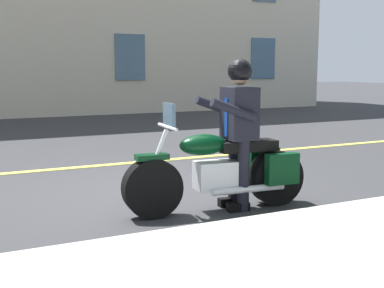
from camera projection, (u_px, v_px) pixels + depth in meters
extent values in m
plane|color=#333335|center=(147.00, 191.00, 6.77)|extent=(80.00, 80.00, 0.00)
cube|color=#E5DB4C|center=(104.00, 165.00, 8.55)|extent=(60.00, 0.16, 0.01)
cylinder|color=black|center=(152.00, 188.00, 5.54)|extent=(0.67, 0.25, 0.66)
cylinder|color=black|center=(276.00, 177.00, 6.09)|extent=(0.67, 0.25, 0.66)
cube|color=silver|center=(219.00, 175.00, 5.81)|extent=(0.58, 0.33, 0.32)
ellipsoid|color=black|center=(203.00, 145.00, 5.68)|extent=(0.58, 0.33, 0.24)
cube|color=black|center=(247.00, 146.00, 5.89)|extent=(0.72, 0.34, 0.12)
cube|color=black|center=(282.00, 169.00, 5.85)|extent=(0.41, 0.15, 0.36)
cube|color=black|center=(263.00, 162.00, 6.25)|extent=(0.41, 0.15, 0.36)
cylinder|color=silver|center=(154.00, 164.00, 5.50)|extent=(0.35, 0.08, 0.76)
cylinder|color=silver|center=(167.00, 127.00, 5.50)|extent=(0.09, 0.60, 0.04)
cube|color=black|center=(152.00, 157.00, 5.49)|extent=(0.37, 0.19, 0.06)
cylinder|color=silver|center=(249.00, 189.00, 5.79)|extent=(0.90, 0.15, 0.08)
cube|color=slate|center=(169.00, 116.00, 5.49)|extent=(0.07, 0.32, 0.28)
cylinder|color=black|center=(243.00, 175.00, 5.79)|extent=(0.14, 0.14, 0.84)
cube|color=black|center=(238.00, 207.00, 5.82)|extent=(0.27, 0.13, 0.10)
cylinder|color=black|center=(234.00, 171.00, 6.01)|extent=(0.14, 0.14, 0.84)
cube|color=black|center=(229.00, 202.00, 6.04)|extent=(0.27, 0.13, 0.10)
cube|color=black|center=(239.00, 113.00, 5.79)|extent=(0.35, 0.42, 0.60)
cube|color=navy|center=(227.00, 117.00, 5.74)|extent=(0.03, 0.07, 0.44)
cylinder|color=black|center=(234.00, 110.00, 5.52)|extent=(0.56, 0.14, 0.28)
cylinder|color=black|center=(217.00, 107.00, 5.92)|extent=(0.56, 0.14, 0.28)
sphere|color=tan|center=(240.00, 76.00, 5.73)|extent=(0.22, 0.22, 0.22)
sphere|color=black|center=(240.00, 71.00, 5.72)|extent=(0.28, 0.28, 0.28)
cube|color=slate|center=(263.00, 58.00, 20.18)|extent=(1.10, 0.06, 1.60)
cube|color=slate|center=(130.00, 57.00, 17.77)|extent=(1.10, 0.06, 1.60)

